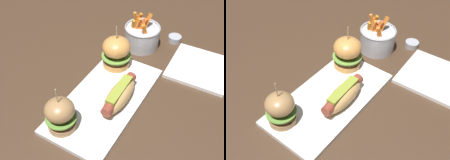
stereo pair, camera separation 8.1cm
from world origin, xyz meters
The scene contains 8 objects.
ground_plane centered at (0.00, 0.00, 0.00)m, with size 3.00×3.00×0.00m, color #422D1E.
platter_main centered at (0.00, 0.00, 0.01)m, with size 0.39×0.20×0.01m, color white.
hot_dog centered at (0.01, -0.04, 0.04)m, with size 0.17×0.06×0.05m.
slider_left centered at (-0.15, 0.05, 0.06)m, with size 0.08×0.08×0.14m.
slider_right centered at (0.15, 0.05, 0.07)m, with size 0.10×0.10×0.15m.
fries_bucket centered at (0.30, 0.03, 0.04)m, with size 0.13×0.13×0.14m.
sauce_ramekin centered at (0.39, -0.07, 0.01)m, with size 0.05×0.05×0.02m.
side_plate centered at (0.28, -0.20, 0.01)m, with size 0.19×0.19×0.01m, color white.
Camera 1 is at (-0.47, -0.29, 0.62)m, focal length 44.09 mm.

